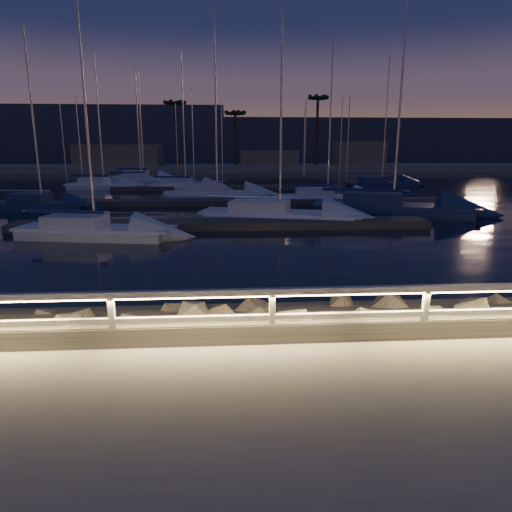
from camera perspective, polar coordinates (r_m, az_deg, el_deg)
The scene contains 20 objects.
ground at distance 8.92m, azimuth -4.51°, elevation -10.70°, with size 400.00×400.00×0.00m, color gray.
harbor_water at distance 39.63m, azimuth -4.04°, elevation 6.84°, with size 400.00×440.00×0.60m.
guard_rail at distance 8.64m, azimuth -5.06°, elevation -6.02°, with size 44.11×0.12×1.06m.
floating_docks at distance 40.84m, azimuth -4.05°, elevation 7.84°, with size 22.00×36.00×0.40m.
far_shore at distance 82.26m, azimuth -4.09°, elevation 11.21°, with size 160.00×14.00×5.20m.
palm_left at distance 80.81m, azimuth -10.10°, elevation 17.98°, with size 3.00×3.00×11.20m.
palm_center at distance 81.32m, azimuth -2.63°, elevation 17.18°, with size 3.00×3.00×9.70m.
palm_right at distance 82.02m, azimuth 7.74°, elevation 18.62°, with size 3.00×3.00×12.20m.
distant_hills at distance 143.57m, azimuth -13.14°, elevation 13.67°, with size 230.00×37.50×18.00m.
sailboat_c at distance 23.10m, azimuth -19.88°, elevation 3.16°, with size 7.71×3.49×12.64m.
sailboat_d at distance 30.60m, azimuth 16.22°, elevation 5.93°, with size 10.39×5.89×16.96m.
sailboat_e at distance 34.48m, azimuth -25.41°, elevation 5.89°, with size 7.06×3.11×11.71m.
sailboat_f at distance 37.96m, azimuth -5.22°, elevation 7.80°, with size 8.78×3.12×14.71m.
sailboat_g at distance 36.08m, azimuth 8.58°, elevation 7.32°, with size 7.96×2.86×13.26m.
sailboat_h at distance 26.48m, azimuth 2.46°, elevation 5.28°, with size 9.49×5.03×15.46m.
sailboat_j at distance 49.14m, azimuth -18.69°, elevation 8.41°, with size 7.82×3.46×12.90m.
sailboat_k at distance 46.46m, azimuth -9.01°, elevation 8.67°, with size 7.93×4.39×12.98m.
sailboat_l at distance 51.47m, azimuth 15.22°, elevation 8.82°, with size 7.93×2.62×13.26m.
sailboat_m at distance 59.62m, azimuth -14.02°, elevation 9.54°, with size 8.00×3.73×13.22m.
sailboat_n at distance 54.77m, azimuth -14.36°, elevation 9.16°, with size 7.85×4.28×12.90m.
Camera 1 is at (0.15, -8.14, 3.66)m, focal length 32.00 mm.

